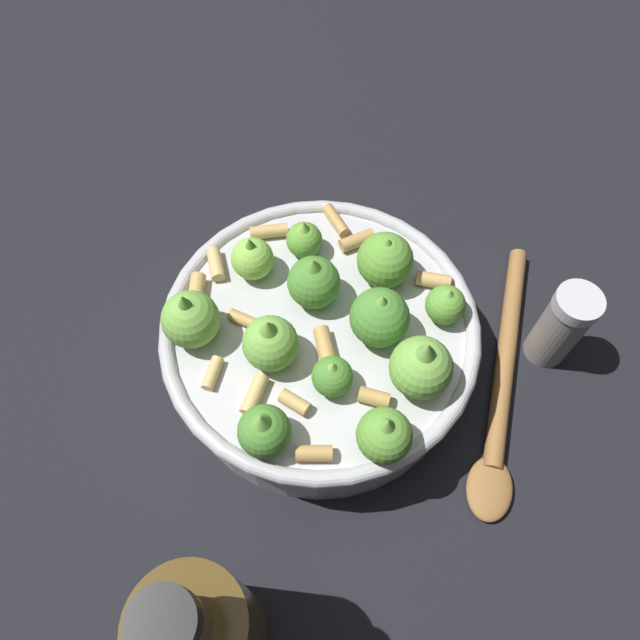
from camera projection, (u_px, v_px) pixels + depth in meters
ground_plane at (320, 361)px, 0.52m from camera, size 2.40×2.40×0.00m
cooking_pan at (321, 339)px, 0.48m from camera, size 0.25×0.25×0.12m
pepper_shaker at (561, 326)px, 0.49m from camera, size 0.04×0.04×0.09m
olive_oil_bottle at (205, 630)px, 0.35m from camera, size 0.07×0.07×0.19m
wooden_spoon at (502, 388)px, 0.50m from camera, size 0.24×0.13×0.02m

